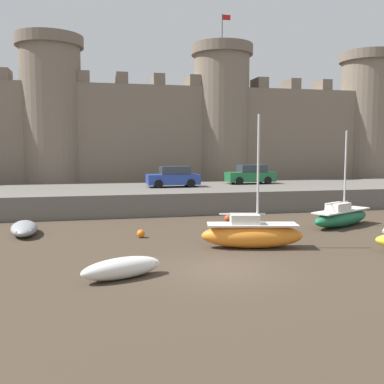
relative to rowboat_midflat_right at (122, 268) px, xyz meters
The scene contains 11 objects.
ground_plane 3.82m from the rowboat_midflat_right, ahead, with size 160.00×160.00×0.00m, color #423528.
quay_road 19.08m from the rowboat_midflat_right, 78.56° to the left, with size 61.44×10.00×1.53m, color #666059.
castle 29.34m from the rowboat_midflat_right, 82.42° to the left, with size 55.58×6.14×17.78m.
rowboat_midflat_right is the anchor object (origin of this frame).
sailboat_near_channel_left 7.15m from the rowboat_midflat_right, 30.33° to the left, with size 4.85×2.31×6.11m.
sailboat_midflat_centre 15.44m from the rowboat_midflat_right, 30.55° to the left, with size 5.15×3.58×5.59m.
rowboat_midflat_left 10.28m from the rowboat_midflat_right, 116.08° to the left, with size 1.73×3.71×0.69m.
mooring_buoy_near_channel 7.24m from the rowboat_midflat_right, 78.48° to the left, with size 0.42×0.42×0.42m, color orange.
mooring_buoy_mid_mud 13.08m from the rowboat_midflat_right, 56.18° to the left, with size 0.42×0.42×0.42m, color #E04C1E.
car_quay_west 19.82m from the rowboat_midflat_right, 74.33° to the left, with size 4.12×1.92×1.62m.
car_quay_centre_west 24.15m from the rowboat_midflat_right, 59.13° to the left, with size 4.12×1.92×1.62m.
Camera 1 is at (-4.78, -16.02, 4.60)m, focal length 42.00 mm.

